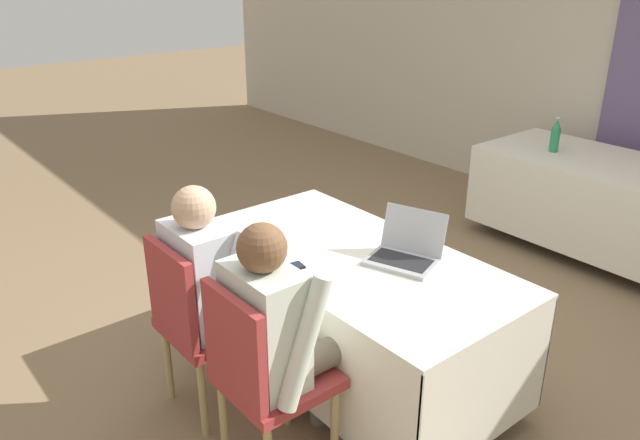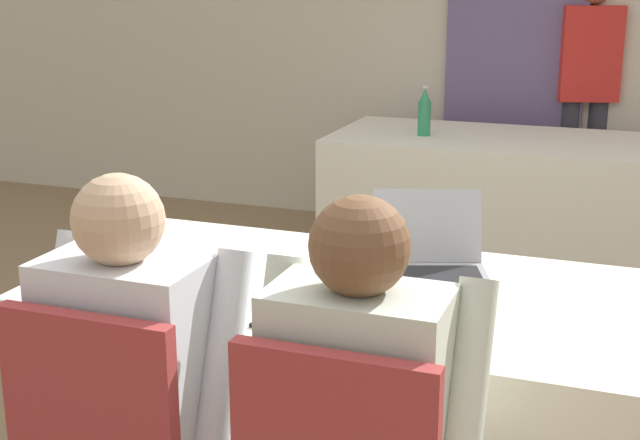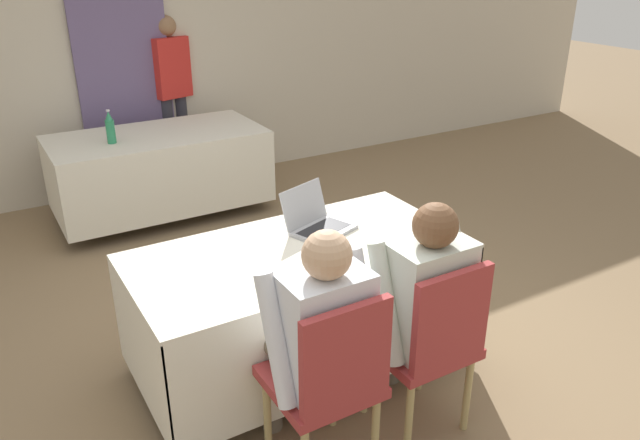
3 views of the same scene
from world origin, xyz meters
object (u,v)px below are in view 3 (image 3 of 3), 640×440
laptop (318,223)px  person_checkered_shirt (317,334)px  cell_phone (317,280)px  chair_near_left (329,378)px  person_white_shirt (418,300)px  chair_near_right (430,340)px  person_red_shirt (172,90)px  water_bottle (110,128)px

laptop → person_checkered_shirt: person_checkered_shirt is taller
cell_phone → person_checkered_shirt: (-0.19, -0.31, -0.06)m
cell_phone → chair_near_left: (-0.19, -0.42, -0.21)m
laptop → person_checkered_shirt: bearing=-140.5°
laptop → chair_near_left: bearing=-137.5°
person_checkered_shirt → person_white_shirt: size_ratio=1.00×
cell_phone → chair_near_right: 0.59m
chair_near_left → person_white_shirt: (0.54, 0.10, 0.16)m
cell_phone → chair_near_left: chair_near_left is taller
person_white_shirt → person_red_shirt: size_ratio=0.75×
laptop → person_red_shirt: person_red_shirt is taller
chair_near_left → person_checkered_shirt: (-0.00, 0.10, 0.16)m
water_bottle → chair_near_left: bearing=-88.2°
chair_near_left → laptop: bearing=-117.7°
water_bottle → person_red_shirt: 1.14m
chair_near_right → person_white_shirt: person_white_shirt is taller
laptop → cell_phone: (-0.29, -0.49, -0.04)m
chair_near_right → person_red_shirt: size_ratio=0.58×
chair_near_right → water_bottle: bearing=-78.5°
water_bottle → person_checkered_shirt: (0.10, -3.05, -0.17)m
laptop → cell_phone: bearing=-140.5°
person_white_shirt → laptop: bearing=-85.5°
person_red_shirt → person_white_shirt: bearing=-107.7°
person_white_shirt → cell_phone: bearing=-41.9°
laptop → cell_phone: size_ratio=3.06×
chair_near_right → laptop: bearing=-86.0°
laptop → chair_near_right: (0.06, -0.90, -0.25)m
chair_near_right → person_white_shirt: size_ratio=0.78×
person_checkered_shirt → person_red_shirt: 3.94m
cell_phone → person_checkered_shirt: size_ratio=0.11×
water_bottle → chair_near_left: size_ratio=0.29×
laptop → person_white_shirt: person_white_shirt is taller
chair_near_right → person_checkered_shirt: size_ratio=0.78×
person_checkered_shirt → cell_phone: bearing=-120.7°
chair_near_right → person_red_shirt: (0.14, 3.98, 0.39)m
water_bottle → person_white_shirt: 3.12m
water_bottle → person_white_shirt: person_white_shirt is taller
laptop → person_white_shirt: 0.81m
laptop → person_white_shirt: (0.06, -0.80, -0.10)m
person_checkered_shirt → laptop: bearing=-120.7°
person_checkered_shirt → person_red_shirt: size_ratio=0.75×
laptop → water_bottle: bearing=84.5°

